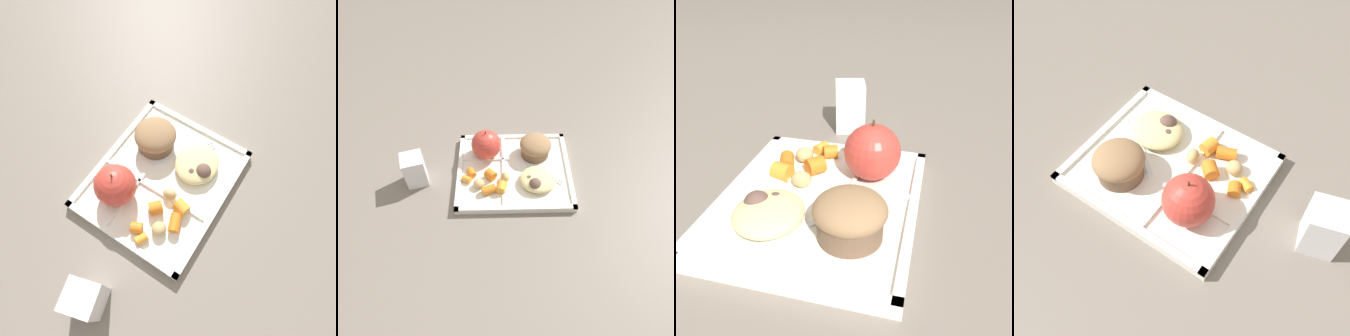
# 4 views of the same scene
# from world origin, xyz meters

# --- Properties ---
(ground) EXTENTS (6.00, 6.00, 0.00)m
(ground) POSITION_xyz_m (0.00, 0.00, 0.00)
(ground) COLOR slate
(lunch_tray) EXTENTS (0.33, 0.28, 0.02)m
(lunch_tray) POSITION_xyz_m (-0.00, 0.00, 0.01)
(lunch_tray) COLOR white
(lunch_tray) RESTS_ON ground
(green_apple) EXTENTS (0.09, 0.09, 0.10)m
(green_apple) POSITION_xyz_m (-0.08, 0.06, 0.06)
(green_apple) COLOR #C63D33
(green_apple) RESTS_ON lunch_tray
(bran_muffin) EXTENTS (0.09, 0.09, 0.06)m
(bran_muffin) POSITION_xyz_m (0.07, 0.06, 0.05)
(bran_muffin) COLOR brown
(bran_muffin) RESTS_ON lunch_tray
(carrot_slice_diagonal) EXTENTS (0.03, 0.03, 0.02)m
(carrot_slice_diagonal) POSITION_xyz_m (-0.12, -0.02, 0.03)
(carrot_slice_diagonal) COLOR orange
(carrot_slice_diagonal) RESTS_ON lunch_tray
(carrot_slice_edge) EXTENTS (0.04, 0.03, 0.02)m
(carrot_slice_edge) POSITION_xyz_m (-0.07, -0.08, 0.03)
(carrot_slice_edge) COLOR orange
(carrot_slice_edge) RESTS_ON lunch_tray
(carrot_slice_near_corner) EXTENTS (0.03, 0.03, 0.02)m
(carrot_slice_near_corner) POSITION_xyz_m (-0.13, -0.04, 0.02)
(carrot_slice_near_corner) COLOR orange
(carrot_slice_near_corner) RESTS_ON lunch_tray
(carrot_slice_large) EXTENTS (0.04, 0.04, 0.03)m
(carrot_slice_large) POSITION_xyz_m (-0.07, -0.03, 0.03)
(carrot_slice_large) COLOR orange
(carrot_slice_large) RESTS_ON lunch_tray
(carrot_slice_center) EXTENTS (0.03, 0.03, 0.03)m
(carrot_slice_center) POSITION_xyz_m (-0.04, -0.07, 0.03)
(carrot_slice_center) COLOR orange
(carrot_slice_center) RESTS_ON lunch_tray
(potato_chunk_corner) EXTENTS (0.03, 0.03, 0.02)m
(potato_chunk_corner) POSITION_xyz_m (-0.10, -0.06, 0.03)
(potato_chunk_corner) COLOR tan
(potato_chunk_corner) RESTS_ON lunch_tray
(potato_chunk_golden) EXTENTS (0.03, 0.03, 0.03)m
(potato_chunk_golden) POSITION_xyz_m (-0.03, -0.04, 0.03)
(potato_chunk_golden) COLOR tan
(potato_chunk_golden) RESTS_ON lunch_tray
(egg_noodle_pile) EXTENTS (0.10, 0.09, 0.03)m
(egg_noodle_pile) POSITION_xyz_m (0.07, -0.05, 0.03)
(egg_noodle_pile) COLOR beige
(egg_noodle_pile) RESTS_ON lunch_tray
(meatball_front) EXTENTS (0.03, 0.03, 0.03)m
(meatball_front) POSITION_xyz_m (0.04, -0.05, 0.03)
(meatball_front) COLOR brown
(meatball_front) RESTS_ON lunch_tray
(meatball_side) EXTENTS (0.04, 0.04, 0.04)m
(meatball_side) POSITION_xyz_m (0.05, -0.07, 0.03)
(meatball_side) COLOR brown
(meatball_side) RESTS_ON lunch_tray
(plastic_fork) EXTENTS (0.13, 0.10, 0.00)m
(plastic_fork) POSITION_xyz_m (0.08, -0.01, 0.02)
(plastic_fork) COLOR white
(plastic_fork) RESTS_ON lunch_tray
(milk_carton) EXTENTS (0.07, 0.07, 0.10)m
(milk_carton) POSITION_xyz_m (-0.28, -0.02, 0.05)
(milk_carton) COLOR white
(milk_carton) RESTS_ON ground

